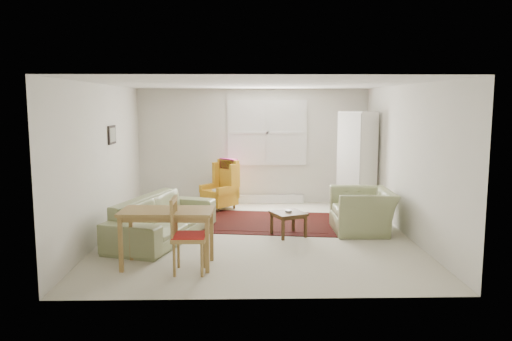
{
  "coord_description": "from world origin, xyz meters",
  "views": [
    {
      "loc": [
        -0.19,
        -8.14,
        2.2
      ],
      "look_at": [
        0.0,
        0.3,
        1.05
      ],
      "focal_mm": 35.0,
      "sensor_mm": 36.0,
      "label": 1
    }
  ],
  "objects_px": {
    "wingback_chair": "(219,184)",
    "desk": "(168,238)",
    "armchair": "(363,207)",
    "cabinet": "(357,161)",
    "desk_chair": "(189,235)",
    "sofa": "(163,210)",
    "coffee_table": "(288,224)",
    "stool": "(220,200)"
  },
  "relations": [
    {
      "from": "armchair",
      "to": "cabinet",
      "type": "distance_m",
      "value": 1.84
    },
    {
      "from": "armchair",
      "to": "cabinet",
      "type": "height_order",
      "value": "cabinet"
    },
    {
      "from": "stool",
      "to": "cabinet",
      "type": "xyz_separation_m",
      "value": [
        2.81,
        -0.06,
        0.8
      ]
    },
    {
      "from": "cabinet",
      "to": "wingback_chair",
      "type": "bearing_deg",
      "value": 153.08
    },
    {
      "from": "wingback_chair",
      "to": "stool",
      "type": "bearing_deg",
      "value": -34.7
    },
    {
      "from": "coffee_table",
      "to": "stool",
      "type": "xyz_separation_m",
      "value": [
        -1.24,
        2.05,
        0.01
      ]
    },
    {
      "from": "wingback_chair",
      "to": "desk",
      "type": "bearing_deg",
      "value": -52.55
    },
    {
      "from": "coffee_table",
      "to": "desk",
      "type": "bearing_deg",
      "value": -139.45
    },
    {
      "from": "desk",
      "to": "desk_chair",
      "type": "xyz_separation_m",
      "value": [
        0.32,
        -0.25,
        0.11
      ]
    },
    {
      "from": "sofa",
      "to": "coffee_table",
      "type": "height_order",
      "value": "sofa"
    },
    {
      "from": "wingback_chair",
      "to": "desk",
      "type": "relative_size",
      "value": 0.84
    },
    {
      "from": "armchair",
      "to": "desk_chair",
      "type": "xyz_separation_m",
      "value": [
        -2.74,
        -2.02,
        0.06
      ]
    },
    {
      "from": "wingback_chair",
      "to": "desk_chair",
      "type": "bearing_deg",
      "value": -47.37
    },
    {
      "from": "wingback_chair",
      "to": "coffee_table",
      "type": "height_order",
      "value": "wingback_chair"
    },
    {
      "from": "cabinet",
      "to": "desk_chair",
      "type": "height_order",
      "value": "cabinet"
    },
    {
      "from": "desk",
      "to": "stool",
      "type": "bearing_deg",
      "value": 81.56
    },
    {
      "from": "coffee_table",
      "to": "stool",
      "type": "bearing_deg",
      "value": 121.12
    },
    {
      "from": "wingback_chair",
      "to": "desk",
      "type": "distance_m",
      "value": 3.7
    },
    {
      "from": "stool",
      "to": "desk_chair",
      "type": "xyz_separation_m",
      "value": [
        -0.21,
        -3.81,
        0.28
      ]
    },
    {
      "from": "wingback_chair",
      "to": "stool",
      "type": "relative_size",
      "value": 2.42
    },
    {
      "from": "desk",
      "to": "coffee_table",
      "type": "bearing_deg",
      "value": 40.55
    },
    {
      "from": "armchair",
      "to": "cabinet",
      "type": "xyz_separation_m",
      "value": [
        0.27,
        1.73,
        0.58
      ]
    },
    {
      "from": "sofa",
      "to": "armchair",
      "type": "bearing_deg",
      "value": -65.55
    },
    {
      "from": "sofa",
      "to": "stool",
      "type": "height_order",
      "value": "sofa"
    },
    {
      "from": "stool",
      "to": "desk",
      "type": "xyz_separation_m",
      "value": [
        -0.53,
        -3.56,
        0.18
      ]
    },
    {
      "from": "sofa",
      "to": "armchair",
      "type": "xyz_separation_m",
      "value": [
        3.34,
        0.37,
        -0.04
      ]
    },
    {
      "from": "armchair",
      "to": "stool",
      "type": "height_order",
      "value": "armchair"
    },
    {
      "from": "desk_chair",
      "to": "sofa",
      "type": "bearing_deg",
      "value": 21.36
    },
    {
      "from": "sofa",
      "to": "armchair",
      "type": "distance_m",
      "value": 3.36
    },
    {
      "from": "wingback_chair",
      "to": "desk_chair",
      "type": "height_order",
      "value": "wingback_chair"
    },
    {
      "from": "armchair",
      "to": "desk",
      "type": "height_order",
      "value": "armchair"
    },
    {
      "from": "sofa",
      "to": "wingback_chair",
      "type": "height_order",
      "value": "wingback_chair"
    },
    {
      "from": "sofa",
      "to": "cabinet",
      "type": "bearing_deg",
      "value": -41.75
    },
    {
      "from": "cabinet",
      "to": "desk",
      "type": "distance_m",
      "value": 4.87
    },
    {
      "from": "armchair",
      "to": "desk_chair",
      "type": "distance_m",
      "value": 3.4
    },
    {
      "from": "wingback_chair",
      "to": "cabinet",
      "type": "distance_m",
      "value": 2.87
    },
    {
      "from": "stool",
      "to": "sofa",
      "type": "bearing_deg",
      "value": -110.49
    },
    {
      "from": "cabinet",
      "to": "stool",
      "type": "bearing_deg",
      "value": 155.26
    },
    {
      "from": "wingback_chair",
      "to": "desk_chair",
      "type": "relative_size",
      "value": 1.05
    },
    {
      "from": "wingback_chair",
      "to": "desk_chair",
      "type": "distance_m",
      "value": 3.93
    },
    {
      "from": "armchair",
      "to": "stool",
      "type": "distance_m",
      "value": 3.11
    },
    {
      "from": "sofa",
      "to": "armchair",
      "type": "height_order",
      "value": "sofa"
    }
  ]
}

